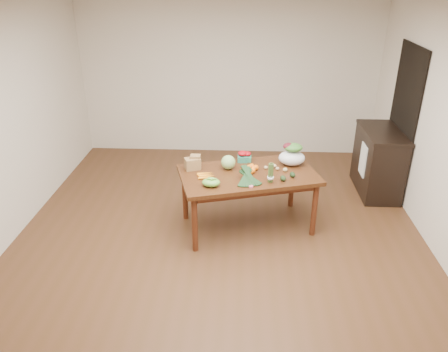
{
  "coord_description": "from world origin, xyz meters",
  "views": [
    {
      "loc": [
        0.27,
        -4.32,
        3.01
      ],
      "look_at": [
        0.06,
        0.0,
        0.93
      ],
      "focal_mm": 35.0,
      "sensor_mm": 36.0,
      "label": 1
    }
  ],
  "objects_px": {
    "cabbage": "(228,162)",
    "kale_bunch": "(249,177)",
    "salad_bag": "(292,155)",
    "mandarin_cluster": "(249,169)",
    "dining_table": "(248,200)",
    "paper_bag": "(193,163)",
    "asparagus_bundle": "(271,173)",
    "cabinet": "(378,162)"
  },
  "relations": [
    {
      "from": "cabinet",
      "to": "kale_bunch",
      "type": "distance_m",
      "value": 2.34
    },
    {
      "from": "cabbage",
      "to": "mandarin_cluster",
      "type": "height_order",
      "value": "cabbage"
    },
    {
      "from": "asparagus_bundle",
      "to": "mandarin_cluster",
      "type": "bearing_deg",
      "value": 116.99
    },
    {
      "from": "asparagus_bundle",
      "to": "salad_bag",
      "type": "xyz_separation_m",
      "value": [
        0.29,
        0.52,
        0.0
      ]
    },
    {
      "from": "dining_table",
      "to": "mandarin_cluster",
      "type": "distance_m",
      "value": 0.43
    },
    {
      "from": "mandarin_cluster",
      "to": "asparagus_bundle",
      "type": "bearing_deg",
      "value": -47.1
    },
    {
      "from": "paper_bag",
      "to": "cabbage",
      "type": "relative_size",
      "value": 1.39
    },
    {
      "from": "dining_table",
      "to": "salad_bag",
      "type": "xyz_separation_m",
      "value": [
        0.54,
        0.27,
        0.5
      ]
    },
    {
      "from": "dining_table",
      "to": "kale_bunch",
      "type": "relative_size",
      "value": 4.07
    },
    {
      "from": "kale_bunch",
      "to": "asparagus_bundle",
      "type": "height_order",
      "value": "asparagus_bundle"
    },
    {
      "from": "kale_bunch",
      "to": "asparagus_bundle",
      "type": "bearing_deg",
      "value": -7.71
    },
    {
      "from": "asparagus_bundle",
      "to": "salad_bag",
      "type": "relative_size",
      "value": 0.75
    },
    {
      "from": "mandarin_cluster",
      "to": "salad_bag",
      "type": "distance_m",
      "value": 0.6
    },
    {
      "from": "cabinet",
      "to": "kale_bunch",
      "type": "height_order",
      "value": "cabinet"
    },
    {
      "from": "cabbage",
      "to": "salad_bag",
      "type": "distance_m",
      "value": 0.81
    },
    {
      "from": "cabinet",
      "to": "salad_bag",
      "type": "bearing_deg",
      "value": -149.25
    },
    {
      "from": "cabinet",
      "to": "salad_bag",
      "type": "relative_size",
      "value": 3.07
    },
    {
      "from": "asparagus_bundle",
      "to": "salad_bag",
      "type": "bearing_deg",
      "value": 44.99
    },
    {
      "from": "cabbage",
      "to": "salad_bag",
      "type": "bearing_deg",
      "value": 11.53
    },
    {
      "from": "cabbage",
      "to": "asparagus_bundle",
      "type": "bearing_deg",
      "value": -35.49
    },
    {
      "from": "cabbage",
      "to": "kale_bunch",
      "type": "relative_size",
      "value": 0.44
    },
    {
      "from": "paper_bag",
      "to": "mandarin_cluster",
      "type": "bearing_deg",
      "value": -5.06
    },
    {
      "from": "salad_bag",
      "to": "dining_table",
      "type": "bearing_deg",
      "value": -153.15
    },
    {
      "from": "mandarin_cluster",
      "to": "dining_table",
      "type": "bearing_deg",
      "value": -100.42
    },
    {
      "from": "paper_bag",
      "to": "dining_table",
      "type": "bearing_deg",
      "value": -7.06
    },
    {
      "from": "cabbage",
      "to": "kale_bunch",
      "type": "distance_m",
      "value": 0.47
    },
    {
      "from": "dining_table",
      "to": "kale_bunch",
      "type": "height_order",
      "value": "kale_bunch"
    },
    {
      "from": "cabinet",
      "to": "asparagus_bundle",
      "type": "xyz_separation_m",
      "value": [
        -1.63,
        -1.32,
        0.4
      ]
    },
    {
      "from": "salad_bag",
      "to": "asparagus_bundle",
      "type": "bearing_deg",
      "value": -119.1
    },
    {
      "from": "kale_bunch",
      "to": "salad_bag",
      "type": "height_order",
      "value": "salad_bag"
    },
    {
      "from": "cabinet",
      "to": "cabbage",
      "type": "relative_size",
      "value": 5.8
    },
    {
      "from": "paper_bag",
      "to": "cabbage",
      "type": "height_order",
      "value": "cabbage"
    },
    {
      "from": "cabbage",
      "to": "asparagus_bundle",
      "type": "height_order",
      "value": "asparagus_bundle"
    },
    {
      "from": "kale_bunch",
      "to": "asparagus_bundle",
      "type": "relative_size",
      "value": 1.6
    },
    {
      "from": "kale_bunch",
      "to": "salad_bag",
      "type": "bearing_deg",
      "value": 29.88
    },
    {
      "from": "paper_bag",
      "to": "salad_bag",
      "type": "xyz_separation_m",
      "value": [
        1.23,
        0.19,
        0.04
      ]
    },
    {
      "from": "paper_bag",
      "to": "mandarin_cluster",
      "type": "xyz_separation_m",
      "value": [
        0.69,
        -0.06,
        -0.04
      ]
    },
    {
      "from": "kale_bunch",
      "to": "salad_bag",
      "type": "distance_m",
      "value": 0.78
    },
    {
      "from": "mandarin_cluster",
      "to": "kale_bunch",
      "type": "height_order",
      "value": "kale_bunch"
    },
    {
      "from": "paper_bag",
      "to": "salad_bag",
      "type": "bearing_deg",
      "value": 8.77
    },
    {
      "from": "dining_table",
      "to": "paper_bag",
      "type": "height_order",
      "value": "paper_bag"
    },
    {
      "from": "mandarin_cluster",
      "to": "salad_bag",
      "type": "bearing_deg",
      "value": 24.99
    }
  ]
}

